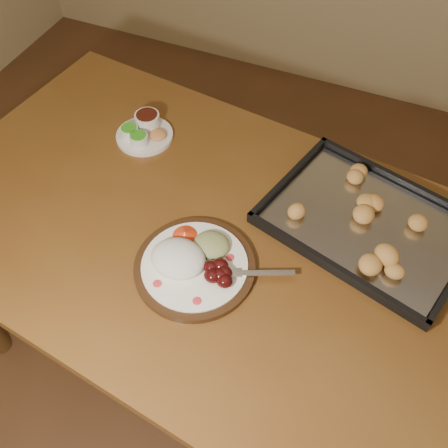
% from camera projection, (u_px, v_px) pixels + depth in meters
% --- Properties ---
extents(ground, '(4.00, 4.00, 0.00)m').
position_uv_depth(ground, '(227.00, 440.00, 1.65)').
color(ground, brown).
rests_on(ground, ground).
extents(dining_table, '(1.61, 1.09, 0.75)m').
position_uv_depth(dining_table, '(206.00, 250.00, 1.33)').
color(dining_table, brown).
rests_on(dining_table, ground).
extents(dinner_plate, '(0.37, 0.29, 0.07)m').
position_uv_depth(dinner_plate, '(193.00, 262.00, 1.16)').
color(dinner_plate, '#311C0D').
rests_on(dinner_plate, dining_table).
extents(condiment_saucer, '(0.17, 0.17, 0.06)m').
position_uv_depth(condiment_saucer, '(144.00, 131.00, 1.44)').
color(condiment_saucer, silver).
rests_on(condiment_saucer, dining_table).
extents(baking_tray, '(0.57, 0.48, 0.05)m').
position_uv_depth(baking_tray, '(368.00, 222.00, 1.25)').
color(baking_tray, black).
rests_on(baking_tray, dining_table).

